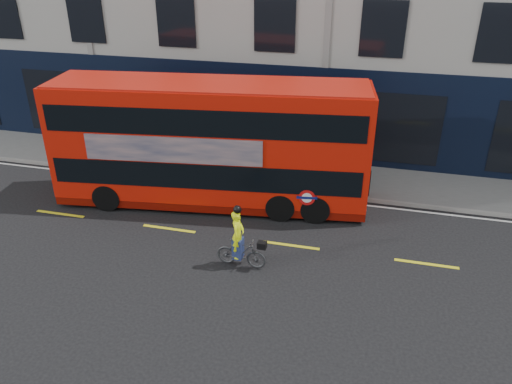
% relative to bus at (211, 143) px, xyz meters
% --- Properties ---
extents(ground, '(120.00, 120.00, 0.00)m').
position_rel_bus_xyz_m(ground, '(3.21, -3.71, -2.20)').
color(ground, black).
rests_on(ground, ground).
extents(pavement, '(60.00, 3.00, 0.12)m').
position_rel_bus_xyz_m(pavement, '(3.21, 2.79, -2.14)').
color(pavement, gray).
rests_on(pavement, ground).
extents(kerb, '(60.00, 0.12, 0.13)m').
position_rel_bus_xyz_m(kerb, '(3.21, 1.29, -2.13)').
color(kerb, gray).
rests_on(kerb, ground).
extents(road_edge_line, '(58.00, 0.10, 0.01)m').
position_rel_bus_xyz_m(road_edge_line, '(3.21, 0.99, -2.19)').
color(road_edge_line, silver).
rests_on(road_edge_line, ground).
extents(lane_dashes, '(58.00, 0.12, 0.01)m').
position_rel_bus_xyz_m(lane_dashes, '(3.21, -2.21, -2.19)').
color(lane_dashes, yellow).
rests_on(lane_dashes, ground).
extents(bus, '(10.85, 3.75, 4.29)m').
position_rel_bus_xyz_m(bus, '(0.00, 0.00, 0.00)').
color(bus, red).
rests_on(bus, ground).
extents(cyclist, '(1.48, 0.54, 1.94)m').
position_rel_bus_xyz_m(cyclist, '(2.01, -3.60, -1.55)').
color(cyclist, '#414346').
rests_on(cyclist, ground).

